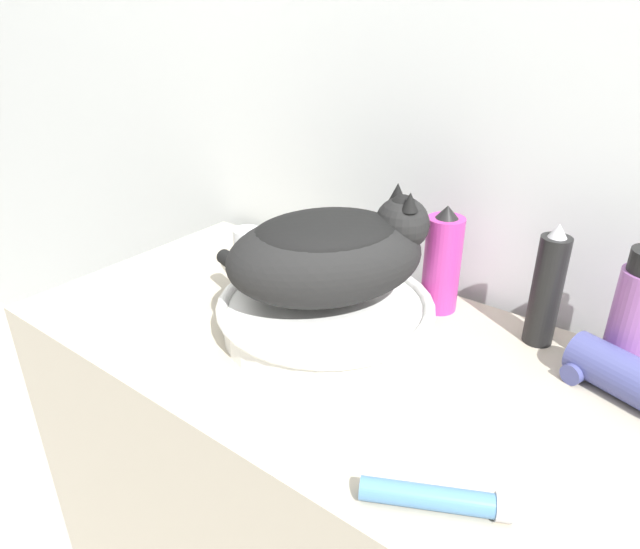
{
  "coord_description": "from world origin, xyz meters",
  "views": [
    {
      "loc": [
        0.49,
        -0.36,
        1.32
      ],
      "look_at": [
        -0.01,
        0.28,
        0.91
      ],
      "focal_mm": 32.0,
      "sensor_mm": 36.0,
      "label": 1
    }
  ],
  "objects": [
    {
      "name": "sink_basin",
      "position": [
        -0.01,
        0.3,
        0.84
      ],
      "size": [
        0.36,
        0.36,
        0.06
      ],
      "color": "white",
      "rests_on": "vanity_counter"
    },
    {
      "name": "cream_tube",
      "position": [
        0.31,
        0.08,
        0.82
      ],
      "size": [
        0.16,
        0.1,
        0.03
      ],
      "rotation": [
        0.0,
        0.0,
        0.48
      ],
      "color": "#4C7FB2",
      "rests_on": "vanity_counter"
    },
    {
      "name": "mouthwash_bottle",
      "position": [
        0.41,
        0.48,
        0.9
      ],
      "size": [
        0.07,
        0.07,
        0.2
      ],
      "color": "#93569E",
      "rests_on": "vanity_counter"
    },
    {
      "name": "faucet",
      "position": [
        -0.21,
        0.33,
        0.88
      ],
      "size": [
        0.15,
        0.06,
        0.14
      ],
      "rotation": [
        0.0,
        0.0,
        -0.17
      ],
      "color": "silver",
      "rests_on": "vanity_counter"
    },
    {
      "name": "vanity_counter",
      "position": [
        0.0,
        0.27,
        0.4
      ],
      "size": [
        1.04,
        0.55,
        0.81
      ],
      "color": "#B2A893",
      "rests_on": "ground_plane"
    },
    {
      "name": "cat",
      "position": [
        -0.01,
        0.3,
        0.95
      ],
      "size": [
        0.41,
        0.38,
        0.18
      ],
      "rotation": [
        0.0,
        0.0,
        0.93
      ],
      "color": "black",
      "rests_on": "sink_basin"
    },
    {
      "name": "spray_bottle_trigger",
      "position": [
        0.1,
        0.48,
        0.9
      ],
      "size": [
        0.06,
        0.06,
        0.19
      ],
      "color": "#B2338C",
      "rests_on": "vanity_counter"
    },
    {
      "name": "wall_back",
      "position": [
        0.0,
        0.6,
        1.2
      ],
      "size": [
        8.0,
        0.05,
        2.4
      ],
      "color": "silver",
      "rests_on": "ground_plane"
    },
    {
      "name": "hair_dryer",
      "position": [
        0.42,
        0.42,
        0.84
      ],
      "size": [
        0.17,
        0.11,
        0.06
      ],
      "rotation": [
        0.0,
        0.0,
        -0.32
      ],
      "color": "#474C8C",
      "rests_on": "vanity_counter"
    },
    {
      "name": "hairspray_can_black",
      "position": [
        0.28,
        0.48,
        0.9
      ],
      "size": [
        0.05,
        0.05,
        0.21
      ],
      "color": "black",
      "rests_on": "vanity_counter"
    }
  ]
}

